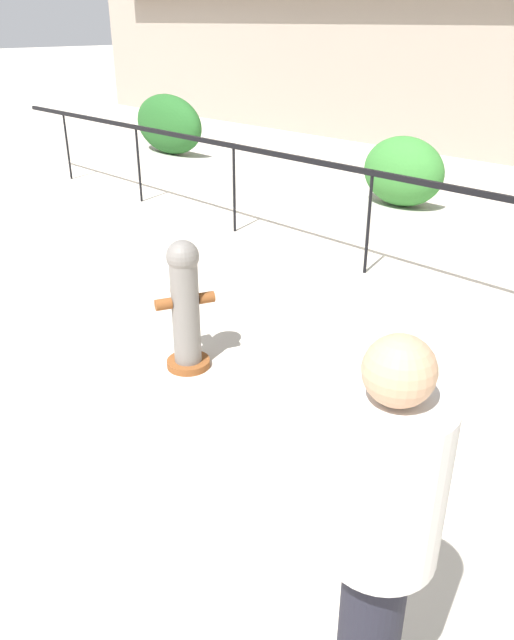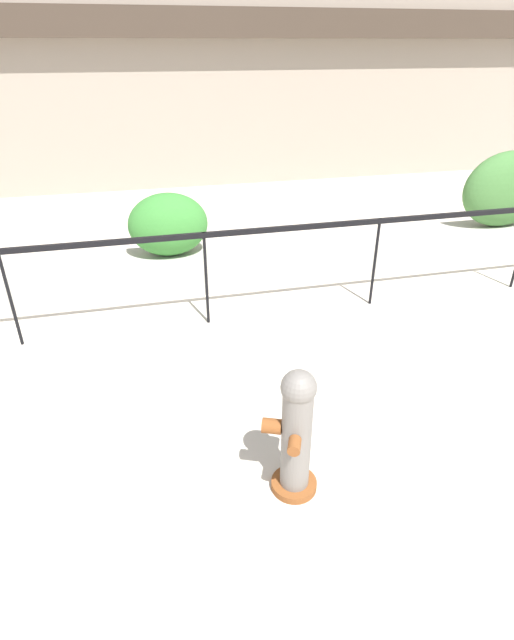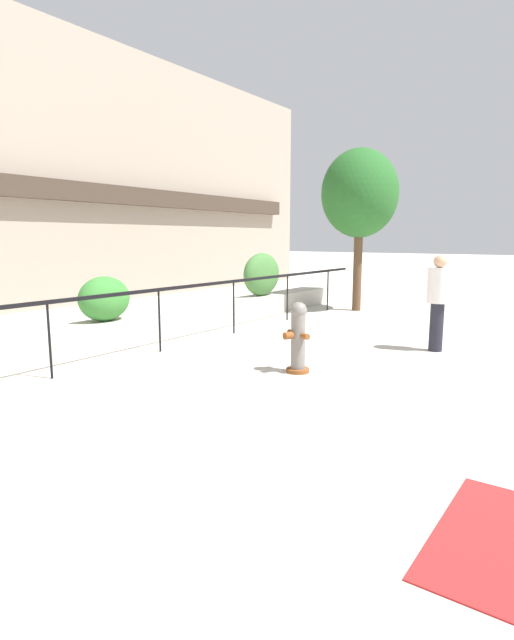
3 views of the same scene
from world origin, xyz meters
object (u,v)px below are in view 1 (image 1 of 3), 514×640
hedge_bush_1 (403,171)px  pedestrian (381,528)px  fire_hydrant (185,305)px  hedge_bush_0 (168,124)px

hedge_bush_1 → pedestrian: (3.27, -5.11, 0.07)m
fire_hydrant → pedestrian: pedestrian is taller
hedge_bush_0 → fire_hydrant: bearing=-36.5°
hedge_bush_0 → pedestrian: pedestrian is taller
pedestrian → hedge_bush_0: bearing=147.1°
fire_hydrant → hedge_bush_0: bearing=143.5°
hedge_bush_0 → fire_hydrant: (5.18, -3.83, -0.43)m
hedge_bush_1 → fire_hydrant: size_ratio=0.96×
fire_hydrant → hedge_bush_1: bearing=98.3°
fire_hydrant → pedestrian: bearing=-25.3°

